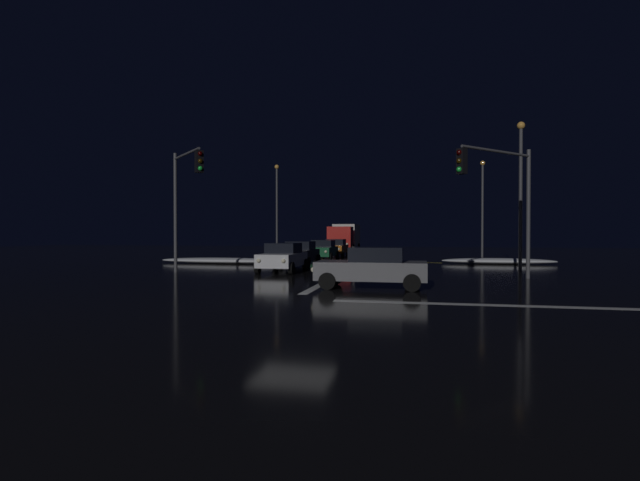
# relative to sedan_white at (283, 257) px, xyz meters

# --- Properties ---
(ground) EXTENTS (120.00, 120.00, 0.10)m
(ground) POSITION_rel_sedan_white_xyz_m (3.32, -10.38, -0.85)
(ground) COLOR black
(stop_line_north) EXTENTS (0.35, 14.62, 0.01)m
(stop_line_north) POSITION_rel_sedan_white_xyz_m (3.32, -1.86, -0.80)
(stop_line_north) COLOR white
(stop_line_north) RESTS_ON ground
(centre_line_ns) EXTENTS (22.00, 0.15, 0.01)m
(centre_line_ns) POSITION_rel_sedan_white_xyz_m (3.32, 9.74, -0.80)
(centre_line_ns) COLOR yellow
(centre_line_ns) RESTS_ON ground
(crosswalk_bar_east) EXTENTS (14.62, 0.40, 0.01)m
(crosswalk_bar_east) POSITION_rel_sedan_white_xyz_m (11.94, -10.38, -0.80)
(crosswalk_bar_east) COLOR white
(crosswalk_bar_east) RESTS_ON ground
(snow_bank_left_curb) EXTENTS (9.29, 1.50, 0.41)m
(snow_bank_left_curb) POSITION_rel_sedan_white_xyz_m (-6.00, 5.90, -0.60)
(snow_bank_left_curb) COLOR white
(snow_bank_left_curb) RESTS_ON ground
(snow_bank_right_curb) EXTENTS (7.57, 1.50, 0.40)m
(snow_bank_right_curb) POSITION_rel_sedan_white_xyz_m (12.64, 9.17, -0.60)
(snow_bank_right_curb) COLOR white
(snow_bank_right_curb) RESTS_ON ground
(sedan_white) EXTENTS (2.02, 4.33, 1.57)m
(sedan_white) POSITION_rel_sedan_white_xyz_m (0.00, 0.00, 0.00)
(sedan_white) COLOR silver
(sedan_white) RESTS_ON ground
(sedan_black) EXTENTS (2.02, 4.33, 1.57)m
(sedan_black) POSITION_rel_sedan_white_xyz_m (-0.36, 5.34, 0.00)
(sedan_black) COLOR black
(sedan_black) RESTS_ON ground
(sedan_green) EXTENTS (2.02, 4.33, 1.57)m
(sedan_green) POSITION_rel_sedan_white_xyz_m (-0.17, 12.06, 0.00)
(sedan_green) COLOR #14512D
(sedan_green) RESTS_ON ground
(sedan_orange) EXTENTS (2.02, 4.33, 1.57)m
(sedan_orange) POSITION_rel_sedan_white_xyz_m (-0.14, 17.92, 0.00)
(sedan_orange) COLOR #C66014
(sedan_orange) RESTS_ON ground
(box_truck) EXTENTS (2.68, 8.28, 3.08)m
(box_truck) POSITION_rel_sedan_white_xyz_m (-0.47, 25.96, 0.91)
(box_truck) COLOR red
(box_truck) RESTS_ON ground
(sedan_gray_crossing) EXTENTS (4.33, 2.02, 1.57)m
(sedan_gray_crossing) POSITION_rel_sedan_white_xyz_m (5.50, -6.73, 0.00)
(sedan_gray_crossing) COLOR slate
(sedan_gray_crossing) RESTS_ON ground
(traffic_signal_nw) EXTENTS (3.02, 3.02, 6.42)m
(traffic_signal_nw) POSITION_rel_sedan_white_xyz_m (-4.46, -2.60, 3.60)
(traffic_signal_nw) COLOR #4C4C51
(traffic_signal_nw) RESTS_ON ground
(traffic_signal_ne) EXTENTS (3.59, 3.59, 5.98)m
(traffic_signal_ne) POSITION_rel_sedan_white_xyz_m (10.81, -2.90, 3.36)
(traffic_signal_ne) COLOR #4C4C51
(traffic_signal_ne) RESTS_ON ground
(streetlamp_right_near) EXTENTS (0.44, 0.44, 8.43)m
(streetlamp_right_near) POSITION_rel_sedan_white_xyz_m (12.94, 3.74, 4.09)
(streetlamp_right_near) COLOR #424247
(streetlamp_right_near) RESTS_ON ground
(streetlamp_left_far) EXTENTS (0.44, 0.44, 8.83)m
(streetlamp_left_far) POSITION_rel_sedan_white_xyz_m (-6.30, 19.74, 4.30)
(streetlamp_left_far) COLOR #424247
(streetlamp_left_far) RESTS_ON ground
(streetlamp_right_far) EXTENTS (0.44, 0.44, 8.62)m
(streetlamp_right_far) POSITION_rel_sedan_white_xyz_m (12.94, 19.74, 4.19)
(streetlamp_right_far) COLOR #424247
(streetlamp_right_far) RESTS_ON ground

